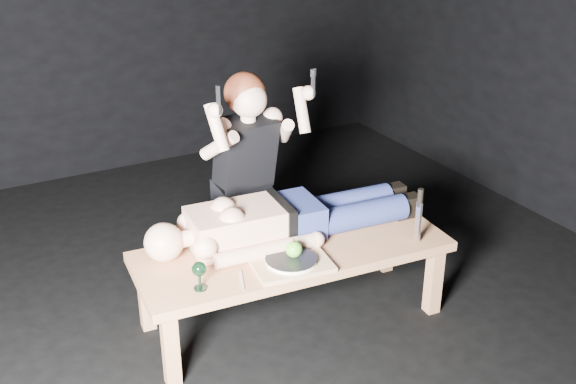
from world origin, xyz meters
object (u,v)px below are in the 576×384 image
object	(u,v)px
lying_man	(290,213)
carving_knife	(419,216)
goblet	(200,276)
table	(292,284)
serving_tray	(291,264)
kneeling_woman	(239,171)

from	to	relation	value
lying_man	carving_knife	size ratio (longest dim) A/B	5.21
lying_man	carving_knife	xyz separation A→B (m)	(0.55, -0.40, 0.03)
goblet	carving_knife	size ratio (longest dim) A/B	0.47
table	lying_man	size ratio (longest dim) A/B	1.03
goblet	carving_knife	world-z (taller)	carving_knife
table	lying_man	bearing A→B (deg)	70.99
lying_man	goblet	bearing A→B (deg)	-151.81
goblet	carving_knife	xyz separation A→B (m)	(1.19, -0.12, 0.08)
lying_man	serving_tray	xyz separation A→B (m)	(-0.16, -0.30, -0.12)
table	serving_tray	size ratio (longest dim) A/B	4.28
kneeling_woman	serving_tray	world-z (taller)	kneeling_woman
table	kneeling_woman	xyz separation A→B (m)	(-0.01, 0.63, 0.43)
lying_man	carving_knife	bearing A→B (deg)	-31.46
carving_knife	kneeling_woman	bearing A→B (deg)	129.41
table	kneeling_woman	size ratio (longest dim) A/B	1.27
table	serving_tray	world-z (taller)	serving_tray
carving_knife	serving_tray	bearing A→B (deg)	176.45
lying_man	serving_tray	distance (m)	0.36
serving_tray	carving_knife	xyz separation A→B (m)	(0.71, -0.10, 0.14)
serving_tray	carving_knife	bearing A→B (deg)	-8.10
serving_tray	goblet	distance (m)	0.48
lying_man	kneeling_woman	size ratio (longest dim) A/B	1.23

